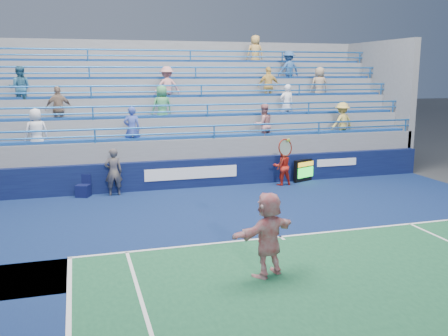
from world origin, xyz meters
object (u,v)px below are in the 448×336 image
object	(u,v)px
line_judge	(113,172)
ball_girl	(282,166)
judge_chair	(83,190)
serve_speed_board	(306,170)
tennis_player	(268,234)

from	to	relation	value
line_judge	ball_girl	world-z (taller)	line_judge
judge_chair	line_judge	distance (m)	1.24
serve_speed_board	ball_girl	distance (m)	1.36
judge_chair	serve_speed_board	bearing A→B (deg)	0.92
judge_chair	ball_girl	distance (m)	7.57
judge_chair	tennis_player	distance (m)	9.26
serve_speed_board	tennis_player	size ratio (longest dim) A/B	0.42
serve_speed_board	ball_girl	world-z (taller)	ball_girl
tennis_player	ball_girl	size ratio (longest dim) A/B	1.98
ball_girl	judge_chair	bearing A→B (deg)	-3.69
tennis_player	judge_chair	bearing A→B (deg)	113.91
tennis_player	line_judge	world-z (taller)	tennis_player
line_judge	ball_girl	bearing A→B (deg)	174.93
serve_speed_board	judge_chair	xyz separation A→B (m)	(-8.80, -0.14, -0.20)
tennis_player	line_judge	size ratio (longest dim) A/B	1.74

